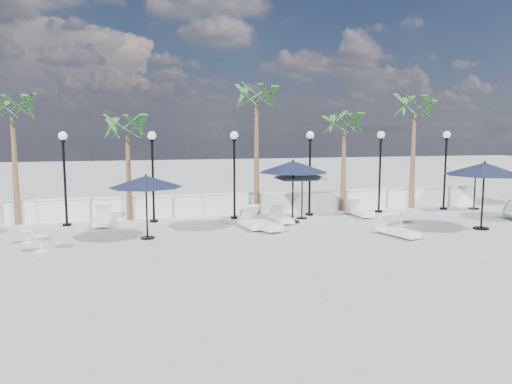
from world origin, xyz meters
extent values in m
plane|color=#979893|center=(0.00, 0.00, 0.00)|extent=(100.00, 100.00, 0.00)
cube|color=white|center=(0.00, 7.50, 0.45)|extent=(26.00, 0.30, 0.90)
cube|color=white|center=(0.00, 7.50, 0.97)|extent=(26.00, 0.12, 0.08)
cylinder|color=black|center=(-7.00, 6.50, 0.05)|extent=(0.36, 0.36, 0.10)
cylinder|color=black|center=(-7.00, 6.50, 1.75)|extent=(0.10, 0.10, 3.50)
cylinder|color=black|center=(-7.00, 6.50, 3.45)|extent=(0.18, 0.18, 0.10)
sphere|color=white|center=(-7.00, 6.50, 3.66)|extent=(0.36, 0.36, 0.36)
cylinder|color=black|center=(-3.50, 6.50, 0.05)|extent=(0.36, 0.36, 0.10)
cylinder|color=black|center=(-3.50, 6.50, 1.75)|extent=(0.10, 0.10, 3.50)
cylinder|color=black|center=(-3.50, 6.50, 3.45)|extent=(0.18, 0.18, 0.10)
sphere|color=white|center=(-3.50, 6.50, 3.66)|extent=(0.36, 0.36, 0.36)
cylinder|color=black|center=(0.00, 6.50, 0.05)|extent=(0.36, 0.36, 0.10)
cylinder|color=black|center=(0.00, 6.50, 1.75)|extent=(0.10, 0.10, 3.50)
cylinder|color=black|center=(0.00, 6.50, 3.45)|extent=(0.18, 0.18, 0.10)
sphere|color=white|center=(0.00, 6.50, 3.66)|extent=(0.36, 0.36, 0.36)
cylinder|color=black|center=(3.50, 6.50, 0.05)|extent=(0.36, 0.36, 0.10)
cylinder|color=black|center=(3.50, 6.50, 1.75)|extent=(0.10, 0.10, 3.50)
cylinder|color=black|center=(3.50, 6.50, 3.45)|extent=(0.18, 0.18, 0.10)
sphere|color=white|center=(3.50, 6.50, 3.66)|extent=(0.36, 0.36, 0.36)
cylinder|color=black|center=(7.00, 6.50, 0.05)|extent=(0.36, 0.36, 0.10)
cylinder|color=black|center=(7.00, 6.50, 1.75)|extent=(0.10, 0.10, 3.50)
cylinder|color=black|center=(7.00, 6.50, 3.45)|extent=(0.18, 0.18, 0.10)
sphere|color=white|center=(7.00, 6.50, 3.66)|extent=(0.36, 0.36, 0.36)
cylinder|color=black|center=(10.50, 6.50, 0.05)|extent=(0.36, 0.36, 0.10)
cylinder|color=black|center=(10.50, 6.50, 1.75)|extent=(0.10, 0.10, 3.50)
cylinder|color=black|center=(10.50, 6.50, 3.45)|extent=(0.18, 0.18, 0.10)
sphere|color=white|center=(10.50, 6.50, 3.66)|extent=(0.36, 0.36, 0.36)
cone|color=brown|center=(-9.00, 7.30, 2.20)|extent=(0.28, 0.28, 4.40)
cone|color=brown|center=(-4.50, 7.30, 1.80)|extent=(0.28, 0.28, 3.60)
cone|color=brown|center=(1.20, 7.30, 2.50)|extent=(0.28, 0.28, 5.00)
cone|color=brown|center=(5.50, 7.30, 1.90)|extent=(0.28, 0.28, 3.80)
cone|color=brown|center=(9.20, 7.30, 2.30)|extent=(0.28, 0.28, 4.60)
cube|color=white|center=(-5.60, 6.20, 0.16)|extent=(0.67, 1.93, 0.10)
cube|color=white|center=(-5.60, 5.94, 0.27)|extent=(0.62, 1.31, 0.10)
cube|color=white|center=(-5.59, 6.98, 0.54)|extent=(0.61, 0.46, 0.60)
cube|color=white|center=(0.21, 4.11, 0.14)|extent=(0.81, 1.81, 0.09)
cube|color=white|center=(0.24, 3.87, 0.25)|extent=(0.70, 1.24, 0.09)
cube|color=white|center=(0.11, 4.81, 0.49)|extent=(0.60, 0.48, 0.55)
cube|color=white|center=(1.73, 5.05, 0.14)|extent=(0.65, 1.74, 0.09)
cube|color=white|center=(1.74, 4.82, 0.24)|extent=(0.59, 1.18, 0.09)
cube|color=white|center=(1.70, 5.74, 0.48)|extent=(0.56, 0.43, 0.54)
cube|color=white|center=(0.54, 3.75, 0.17)|extent=(1.33, 2.22, 0.11)
cube|color=white|center=(0.63, 3.48, 0.30)|extent=(1.07, 1.56, 0.11)
cube|color=white|center=(0.27, 4.56, 0.59)|extent=(0.78, 0.68, 0.66)
cube|color=white|center=(5.63, 5.66, 0.15)|extent=(0.61, 1.81, 0.10)
cube|color=white|center=(5.63, 5.42, 0.25)|extent=(0.57, 1.22, 0.10)
cube|color=white|center=(5.64, 6.40, 0.51)|extent=(0.57, 0.43, 0.57)
cube|color=white|center=(5.08, 1.36, 0.14)|extent=(1.06, 1.87, 0.10)
cube|color=white|center=(5.15, 1.12, 0.25)|extent=(0.86, 1.31, 0.10)
cube|color=white|center=(4.89, 2.05, 0.50)|extent=(0.65, 0.56, 0.56)
cylinder|color=white|center=(-7.25, 2.11, 0.02)|extent=(0.44, 0.44, 0.03)
cylinder|color=white|center=(-7.25, 2.11, 0.27)|extent=(0.07, 0.07, 0.53)
cylinder|color=white|center=(-7.25, 2.11, 0.54)|extent=(0.58, 0.58, 0.03)
cylinder|color=white|center=(-7.95, 3.54, 0.01)|extent=(0.36, 0.36, 0.03)
cylinder|color=white|center=(-7.95, 3.54, 0.22)|extent=(0.05, 0.05, 0.43)
cylinder|color=white|center=(-7.95, 3.54, 0.44)|extent=(0.47, 0.47, 0.03)
cylinder|color=white|center=(6.34, 3.29, 0.02)|extent=(0.43, 0.43, 0.03)
cylinder|color=white|center=(6.34, 3.29, 0.26)|extent=(0.06, 0.06, 0.51)
cylinder|color=white|center=(6.34, 3.29, 0.53)|extent=(0.56, 0.56, 0.03)
cylinder|color=black|center=(-3.87, 3.24, 0.03)|extent=(0.51, 0.51, 0.05)
cylinder|color=black|center=(-3.87, 3.24, 1.12)|extent=(0.06, 0.06, 2.24)
cone|color=black|center=(-3.87, 3.24, 2.07)|extent=(2.65, 2.65, 0.41)
sphere|color=black|center=(-3.87, 3.24, 2.30)|extent=(0.07, 0.07, 0.07)
cylinder|color=black|center=(2.20, 4.97, 0.03)|extent=(0.60, 0.60, 0.06)
cylinder|color=black|center=(2.20, 4.97, 1.28)|extent=(0.07, 0.07, 2.56)
cone|color=black|center=(2.20, 4.97, 2.37)|extent=(2.99, 2.99, 0.48)
sphere|color=black|center=(2.20, 4.97, 2.63)|extent=(0.09, 0.09, 0.09)
cylinder|color=black|center=(9.00, 1.82, 0.03)|extent=(0.60, 0.60, 0.06)
cylinder|color=black|center=(9.00, 1.82, 1.29)|extent=(0.08, 0.08, 2.59)
cone|color=black|center=(9.00, 1.82, 2.39)|extent=(3.02, 3.02, 0.49)
sphere|color=black|center=(9.00, 1.82, 2.66)|extent=(0.09, 0.09, 0.09)
cylinder|color=black|center=(2.89, 5.76, 0.03)|extent=(0.47, 0.47, 0.05)
cylinder|color=black|center=(2.89, 5.76, 1.04)|extent=(0.06, 0.06, 2.08)
pyramid|color=beige|center=(2.89, 5.76, 2.11)|extent=(4.61, 4.61, 0.32)
cylinder|color=black|center=(12.00, 6.20, 0.03)|extent=(0.53, 0.53, 0.06)
cylinder|color=black|center=(12.00, 6.20, 1.15)|extent=(0.07, 0.07, 2.30)
pyramid|color=beige|center=(12.00, 6.20, 2.32)|extent=(4.99, 4.99, 0.36)
camera|label=1|loc=(-4.29, -14.85, 3.93)|focal=35.00mm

